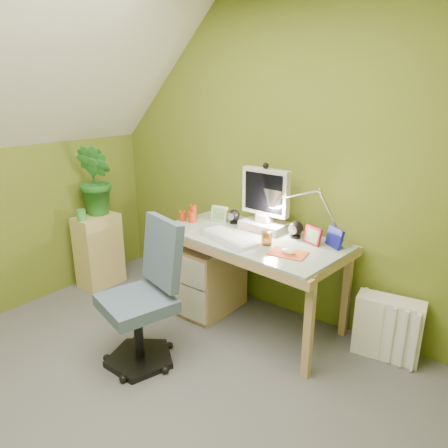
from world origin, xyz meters
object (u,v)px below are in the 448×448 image
Objects in this scene: desk at (250,281)px; monitor at (266,196)px; side_ledge at (99,251)px; task_chair at (136,302)px; potted_plant at (97,180)px; desk_lamp at (323,204)px; radiator at (388,328)px.

desk is 0.64m from monitor.
task_chair reaches higher than side_ledge.
potted_plant reaches higher than task_chair.
desk_lamp is at bearing 2.15° from monitor.
monitor is 1.52m from potted_plant.
desk_lamp is at bearing 13.19° from side_ledge.
desk is 2.04× the size of side_ledge.
desk_lamp is at bearing 177.03° from radiator.
desk_lamp is (0.45, 0.00, 0.02)m from monitor.
side_ledge is 0.64m from potted_plant.
desk_lamp reaches higher than side_ledge.
potted_plant is at bearing 90.00° from side_ledge.
monitor is 1.18m from task_chair.
side_ledge is at bearing -176.99° from radiator.
side_ledge is (-1.92, -0.45, -0.66)m from desk_lamp.
desk is at bearing 84.86° from task_chair.
task_chair is (1.16, -0.61, -0.53)m from potted_plant.
radiator is at bearing 10.53° from potted_plant.
potted_plant reaches higher than desk.
side_ledge is 2.47m from radiator.
potted_plant is 1.41m from task_chair.
radiator is at bearing 19.05° from desk.
monitor is 1.22m from radiator.
potted_plant is at bearing -178.13° from radiator.
potted_plant is 1.49× the size of radiator.
side_ledge is at bearing 169.72° from task_chair.
side_ledge is 0.75× the size of task_chair.
desk is at bearing 8.50° from potted_plant.
desk is 1.60m from potted_plant.
task_chair is at bearing -27.59° from potted_plant.
desk is 2.14× the size of potted_plant.
task_chair is 2.08× the size of radiator.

